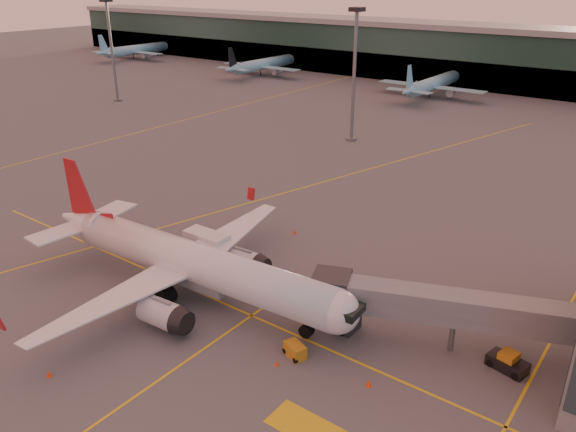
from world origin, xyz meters
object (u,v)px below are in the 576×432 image
Objects in this scene: main_airplane at (189,262)px; gpu_cart at (295,350)px; pushback_tug at (508,362)px; catering_truck at (207,247)px.

main_airplane is 16.50× the size of gpu_cart.
main_airplane reaches higher than gpu_cart.
pushback_tug is at bearing 51.16° from gpu_cart.
main_airplane is 31.71m from pushback_tug.
catering_truck is at bearing 177.12° from gpu_cart.
catering_truck is 2.26× the size of gpu_cart.
pushback_tug is at bearing 1.37° from catering_truck.
gpu_cart is 18.35m from pushback_tug.
catering_truck is 1.51× the size of pushback_tug.
pushback_tug is (15.70, 9.50, 0.09)m from gpu_cart.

